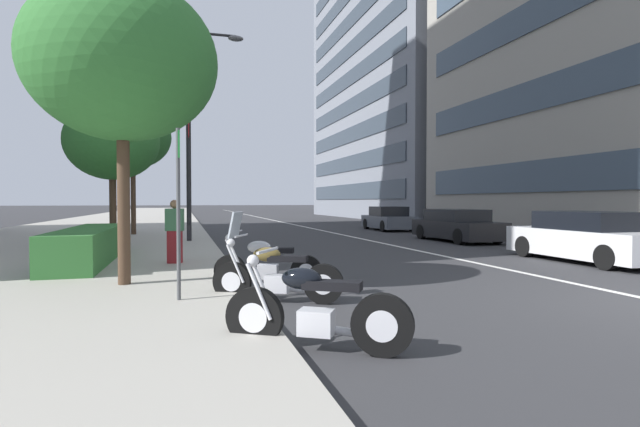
% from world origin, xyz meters
% --- Properties ---
extents(sidewalk_right_plaza, '(160.00, 10.90, 0.15)m').
position_xyz_m(sidewalk_right_plaza, '(30.00, 11.91, 0.07)').
color(sidewalk_right_plaza, '#A39E93').
rests_on(sidewalk_right_plaza, ground).
extents(lane_centre_stripe, '(110.00, 0.16, 0.01)m').
position_xyz_m(lane_centre_stripe, '(35.00, 0.00, 0.00)').
color(lane_centre_stripe, silver).
rests_on(lane_centre_stripe, ground).
extents(motorcycle_second_in_row, '(1.19, 1.90, 1.12)m').
position_xyz_m(motorcycle_second_in_row, '(-0.42, 6.16, 0.43)').
color(motorcycle_second_in_row, black).
rests_on(motorcycle_second_in_row, ground).
extents(motorcycle_far_end_row, '(1.07, 2.02, 1.48)m').
position_xyz_m(motorcycle_far_end_row, '(2.25, 6.12, 0.44)').
color(motorcycle_far_end_row, black).
rests_on(motorcycle_far_end_row, ground).
extents(motorcycle_mid_row, '(0.90, 2.02, 1.08)m').
position_xyz_m(motorcycle_mid_row, '(3.73, 6.00, 0.41)').
color(motorcycle_mid_row, black).
rests_on(motorcycle_mid_row, ground).
extents(car_lead_in_lane, '(4.44, 1.84, 1.38)m').
position_xyz_m(car_lead_in_lane, '(5.13, -3.01, 0.66)').
color(car_lead_in_lane, silver).
rests_on(car_lead_in_lane, ground).
extents(car_following_behind, '(4.54, 1.92, 1.32)m').
position_xyz_m(car_following_behind, '(12.16, -3.36, 0.63)').
color(car_following_behind, black).
rests_on(car_following_behind, ground).
extents(car_approaching_light, '(4.29, 2.00, 1.35)m').
position_xyz_m(car_approaching_light, '(19.97, -3.75, 0.62)').
color(car_approaching_light, '#4C515B').
rests_on(car_approaching_light, ground).
extents(parking_sign_by_curb, '(0.32, 0.06, 2.61)m').
position_xyz_m(parking_sign_by_curb, '(2.11, 7.62, 1.72)').
color(parking_sign_by_curb, '#47494C').
rests_on(parking_sign_by_curb, sidewalk_right_plaza).
extents(street_lamp_with_banners, '(1.26, 2.18, 7.99)m').
position_xyz_m(street_lamp_with_banners, '(13.53, 7.03, 4.93)').
color(street_lamp_with_banners, '#232326').
rests_on(street_lamp_with_banners, sidewalk_right_plaza).
extents(clipped_hedge_bed, '(5.60, 1.10, 0.83)m').
position_xyz_m(clipped_hedge_bed, '(7.53, 9.81, 0.57)').
color(clipped_hedge_bed, '#337033').
rests_on(clipped_hedge_bed, sidewalk_right_plaza).
extents(street_tree_near_plaza_corner, '(3.37, 3.37, 5.45)m').
position_xyz_m(street_tree_near_plaza_corner, '(3.83, 8.58, 4.16)').
color(street_tree_near_plaza_corner, '#473323').
rests_on(street_tree_near_plaza_corner, sidewalk_right_plaza).
extents(street_tree_by_lamp_post, '(2.96, 2.96, 4.72)m').
position_xyz_m(street_tree_by_lamp_post, '(11.46, 9.75, 3.60)').
color(street_tree_by_lamp_post, '#473323').
rests_on(street_tree_by_lamp_post, sidewalk_right_plaza).
extents(street_tree_mid_sidewalk, '(3.38, 3.38, 5.87)m').
position_xyz_m(street_tree_mid_sidewalk, '(17.93, 9.72, 4.57)').
color(street_tree_mid_sidewalk, '#473323').
rests_on(street_tree_mid_sidewalk, sidewalk_right_plaza).
extents(pedestrian_on_plaza, '(0.36, 0.45, 1.54)m').
position_xyz_m(pedestrian_on_plaza, '(6.73, 7.75, 0.92)').
color(pedestrian_on_plaza, maroon).
rests_on(pedestrian_on_plaza, sidewalk_right_plaza).
extents(office_tower_mid_left, '(27.80, 18.06, 32.61)m').
position_xyz_m(office_tower_mid_left, '(39.88, -17.43, 16.31)').
color(office_tower_mid_left, slate).
rests_on(office_tower_mid_left, ground).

